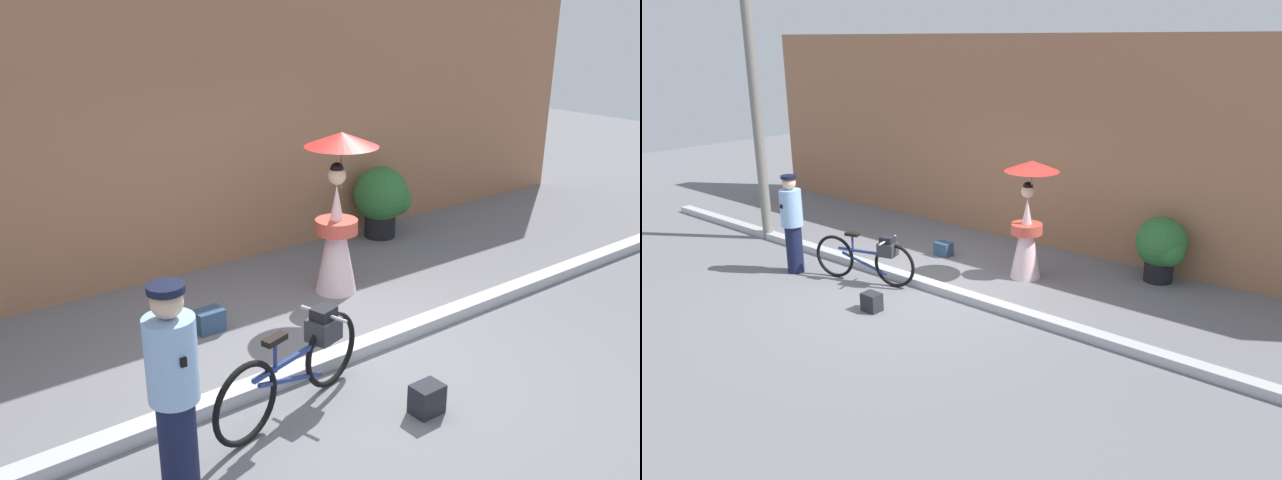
% 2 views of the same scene
% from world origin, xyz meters
% --- Properties ---
extents(ground_plane, '(30.00, 30.00, 0.00)m').
position_xyz_m(ground_plane, '(0.00, 0.00, 0.00)').
color(ground_plane, slate).
extents(building_wall, '(14.00, 0.40, 3.69)m').
position_xyz_m(building_wall, '(0.00, 3.08, 1.84)').
color(building_wall, '#9E6B4C').
rests_on(building_wall, ground_plane).
extents(sidewalk_curb, '(14.00, 0.20, 0.12)m').
position_xyz_m(sidewalk_curb, '(0.00, 0.00, 0.06)').
color(sidewalk_curb, '#B2B2B7').
rests_on(sidewalk_curb, ground_plane).
extents(bicycle_near_officer, '(1.71, 0.60, 0.79)m').
position_xyz_m(bicycle_near_officer, '(-0.77, -0.38, 0.42)').
color(bicycle_near_officer, black).
rests_on(bicycle_near_officer, ground_plane).
extents(person_officer, '(0.34, 0.38, 1.59)m').
position_xyz_m(person_officer, '(-2.06, -0.81, 0.84)').
color(person_officer, '#141938').
rests_on(person_officer, ground_plane).
extents(person_with_parasol, '(0.83, 0.83, 1.87)m').
position_xyz_m(person_with_parasol, '(0.97, 1.32, 0.95)').
color(person_with_parasol, silver).
rests_on(person_with_parasol, ground_plane).
extents(potted_plant_by_door, '(0.80, 0.78, 1.02)m').
position_xyz_m(potted_plant_by_door, '(2.69, 2.45, 0.57)').
color(potted_plant_by_door, black).
rests_on(potted_plant_by_door, ground_plane).
extents(backpack_on_pavement, '(0.26, 0.20, 0.26)m').
position_xyz_m(backpack_on_pavement, '(0.01, -1.10, 0.13)').
color(backpack_on_pavement, '#26262D').
rests_on(backpack_on_pavement, ground_plane).
extents(backpack_spare, '(0.29, 0.21, 0.23)m').
position_xyz_m(backpack_spare, '(-0.72, 1.29, 0.12)').
color(backpack_spare, navy).
rests_on(backpack_spare, ground_plane).
extents(utility_pole, '(0.18, 0.18, 4.80)m').
position_xyz_m(utility_pole, '(-3.94, -0.02, 2.40)').
color(utility_pole, slate).
rests_on(utility_pole, ground_plane).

